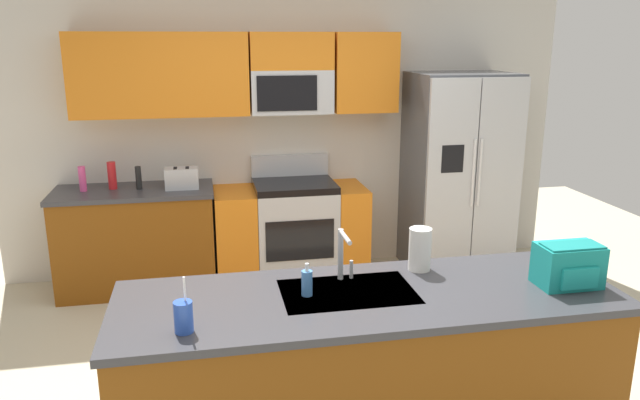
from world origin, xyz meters
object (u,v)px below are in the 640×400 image
object	(u,v)px
refrigerator	(458,174)
bottle_pink	(82,179)
range_oven	(291,231)
backpack	(569,264)
toaster	(182,178)
bottle_red	(112,175)
soap_dispenser	(307,283)
paper_towel_roll	(420,249)
sink_faucet	(343,251)
drink_cup_blue	(183,317)
pepper_mill	(139,178)

from	to	relation	value
refrigerator	bottle_pink	world-z (taller)	refrigerator
range_oven	backpack	xyz separation A→B (m)	(1.08, -2.59, 0.57)
toaster	bottle_red	size ratio (longest dim) A/B	1.20
bottle_pink	soap_dispenser	world-z (taller)	bottle_pink
paper_towel_roll	backpack	xyz separation A→B (m)	(0.68, -0.36, -0.00)
sink_faucet	soap_dispenser	world-z (taller)	sink_faucet
refrigerator	drink_cup_blue	size ratio (longest dim) A/B	7.04
range_oven	paper_towel_roll	bearing A→B (deg)	-79.89
range_oven	backpack	world-z (taller)	backpack
bottle_red	drink_cup_blue	bearing A→B (deg)	-76.85
refrigerator	backpack	world-z (taller)	refrigerator
paper_towel_roll	sink_faucet	bearing A→B (deg)	-170.49
range_oven	bottle_red	size ratio (longest dim) A/B	5.82
toaster	sink_faucet	distance (m)	2.42
toaster	drink_cup_blue	world-z (taller)	drink_cup_blue
refrigerator	drink_cup_blue	world-z (taller)	refrigerator
range_oven	backpack	distance (m)	2.87
refrigerator	bottle_red	xyz separation A→B (m)	(-3.09, 0.12, 0.09)
sink_faucet	backpack	world-z (taller)	sink_faucet
bottle_red	soap_dispenser	world-z (taller)	bottle_red
bottle_pink	soap_dispenser	bearing A→B (deg)	-58.98
backpack	bottle_red	bearing A→B (deg)	134.59
toaster	soap_dispenser	distance (m)	2.49
drink_cup_blue	bottle_red	bearing A→B (deg)	103.15
soap_dispenser	backpack	bearing A→B (deg)	-5.82
toaster	drink_cup_blue	bearing A→B (deg)	-88.52
range_oven	paper_towel_roll	world-z (taller)	paper_towel_roll
pepper_mill	bottle_pink	world-z (taller)	bottle_pink
bottle_pink	drink_cup_blue	world-z (taller)	drink_cup_blue
soap_dispenser	paper_towel_roll	distance (m)	0.71
bottle_red	backpack	size ratio (longest dim) A/B	0.73
bottle_pink	backpack	world-z (taller)	backpack
toaster	pepper_mill	bearing A→B (deg)	172.11
refrigerator	range_oven	bearing A→B (deg)	177.37
refrigerator	drink_cup_blue	distance (m)	3.62
toaster	paper_towel_roll	size ratio (longest dim) A/B	1.17
refrigerator	pepper_mill	size ratio (longest dim) A/B	9.39
pepper_mill	drink_cup_blue	world-z (taller)	drink_cup_blue
bottle_pink	range_oven	bearing A→B (deg)	-0.44
sink_faucet	toaster	bearing A→B (deg)	111.46
soap_dispenser	paper_towel_roll	size ratio (longest dim) A/B	0.71
drink_cup_blue	soap_dispenser	world-z (taller)	drink_cup_blue
pepper_mill	bottle_pink	distance (m)	0.46
refrigerator	soap_dispenser	distance (m)	3.01
refrigerator	soap_dispenser	world-z (taller)	refrigerator
pepper_mill	drink_cup_blue	distance (m)	2.77
range_oven	refrigerator	bearing A→B (deg)	-2.63
soap_dispenser	backpack	size ratio (longest dim) A/B	0.53
soap_dispenser	sink_faucet	bearing A→B (deg)	34.14
bottle_red	paper_towel_roll	world-z (taller)	paper_towel_roll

